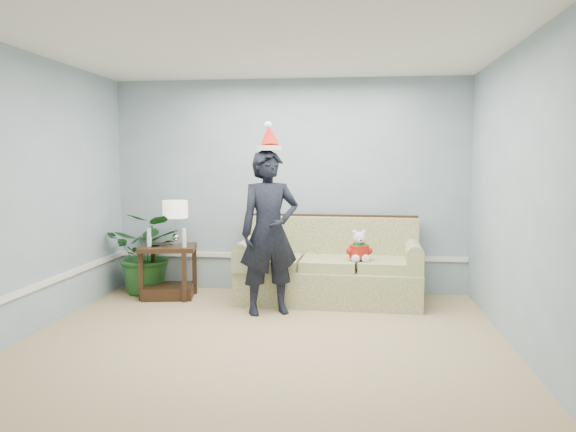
% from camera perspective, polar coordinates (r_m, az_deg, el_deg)
% --- Properties ---
extents(room_shell, '(4.54, 5.04, 2.74)m').
position_cam_1_polar(room_shell, '(4.68, -3.44, 1.74)').
color(room_shell, tan).
rests_on(room_shell, ground).
extents(wainscot_trim, '(4.49, 4.99, 0.06)m').
position_cam_1_polar(wainscot_trim, '(6.23, -12.19, -5.79)').
color(wainscot_trim, white).
rests_on(wainscot_trim, room_shell).
extents(sofa, '(2.17, 1.00, 1.00)m').
position_cam_1_polar(sofa, '(6.78, 4.23, -5.57)').
color(sofa, '#586932').
rests_on(sofa, room_shell).
extents(side_table, '(0.75, 0.67, 0.64)m').
position_cam_1_polar(side_table, '(7.07, -12.04, -6.10)').
color(side_table, '#331D12').
rests_on(side_table, room_shell).
extents(table_lamp, '(0.31, 0.31, 0.55)m').
position_cam_1_polar(table_lamp, '(7.00, -11.38, 0.48)').
color(table_lamp, silver).
rests_on(table_lamp, side_table).
extents(candle_pair, '(0.49, 0.06, 0.22)m').
position_cam_1_polar(candle_pair, '(6.89, -12.24, -2.24)').
color(candle_pair, silver).
rests_on(candle_pair, side_table).
extents(houseplant, '(0.97, 0.85, 1.03)m').
position_cam_1_polar(houseplant, '(7.32, -14.00, -3.63)').
color(houseplant, '#1E5220').
rests_on(houseplant, room_shell).
extents(man, '(0.77, 0.65, 1.79)m').
position_cam_1_polar(man, '(6.09, -1.91, -1.69)').
color(man, black).
rests_on(man, room_shell).
extents(santa_hat, '(0.33, 0.36, 0.32)m').
position_cam_1_polar(santa_hat, '(6.07, -1.92, 7.92)').
color(santa_hat, silver).
rests_on(santa_hat, man).
extents(teddy_bear, '(0.26, 0.27, 0.36)m').
position_cam_1_polar(teddy_bear, '(6.48, 7.23, -3.41)').
color(teddy_bear, silver).
rests_on(teddy_bear, sofa).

